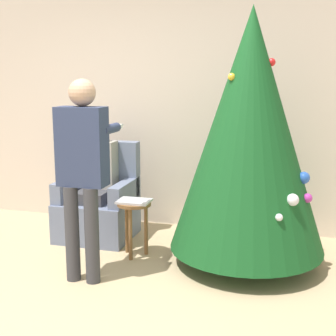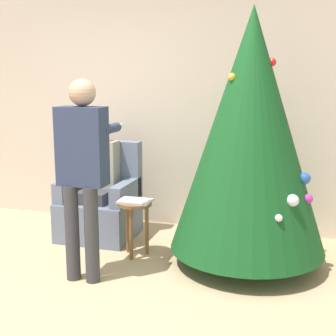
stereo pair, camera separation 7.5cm
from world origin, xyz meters
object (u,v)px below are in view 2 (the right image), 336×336
at_px(side_stool, 135,214).
at_px(christmas_tree, 250,132).
at_px(person_seated, 99,176).
at_px(armchair, 101,205).
at_px(person_standing, 83,162).

bearing_deg(side_stool, christmas_tree, 5.52).
bearing_deg(person_seated, side_stool, -36.06).
xyz_separation_m(armchair, person_standing, (0.33, -1.04, 0.67)).
xyz_separation_m(armchair, person_seated, (-0.00, -0.03, 0.33)).
bearing_deg(christmas_tree, person_seated, 169.22).
height_order(christmas_tree, person_seated, christmas_tree).
height_order(christmas_tree, person_standing, christmas_tree).
height_order(person_seated, side_stool, person_seated).
height_order(armchair, person_standing, person_standing).
xyz_separation_m(person_seated, person_standing, (0.33, -1.01, 0.34)).
height_order(christmas_tree, side_stool, christmas_tree).
relative_size(person_standing, side_stool, 3.17).
bearing_deg(christmas_tree, side_stool, -174.48).
bearing_deg(person_standing, person_seated, 108.30).
distance_m(person_seated, side_stool, 0.74).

